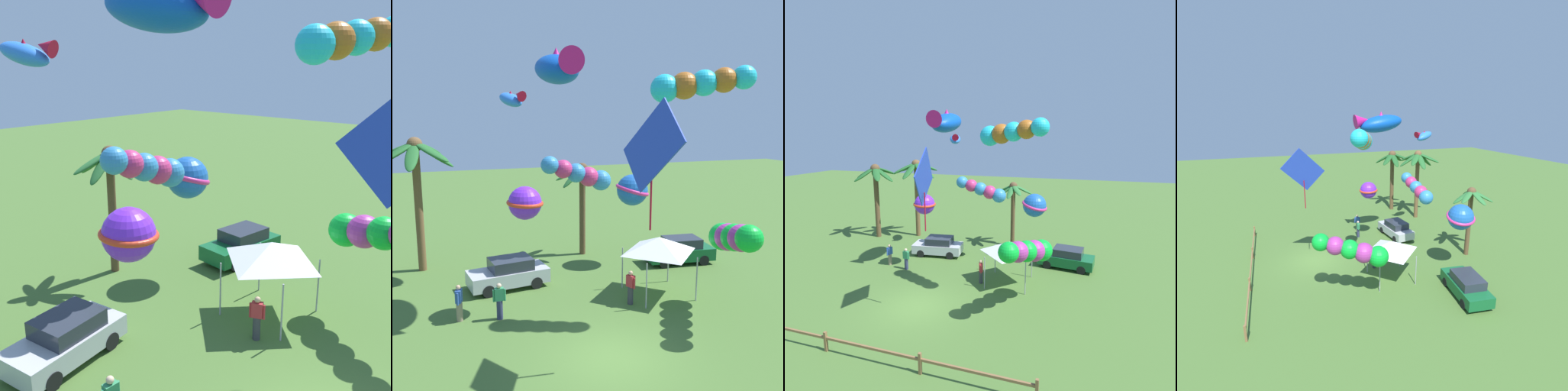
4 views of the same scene
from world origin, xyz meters
TOP-DOWN VIEW (x-y plane):
  - palm_tree_2 at (3.04, 11.89)m, footprint 3.35×3.12m
  - parked_car_0 at (-2.27, 7.88)m, footprint 4.09×2.21m
  - parked_car_1 at (7.85, 8.35)m, footprint 4.08×2.18m
  - spectator_1 at (2.61, 3.97)m, footprint 0.35×0.52m
  - festival_tent at (4.36, 4.59)m, footprint 2.86×2.86m
  - kite_fish_0 at (-0.32, 5.35)m, footprint 1.76×3.95m
  - kite_fish_2 at (-1.49, 9.93)m, footprint 1.50×2.15m
  - kite_tube_3 at (1.51, 7.94)m, footprint 3.82×1.27m
  - kite_tube_4 at (4.78, 2.43)m, footprint 4.04×2.22m
  - kite_tube_5 at (6.09, 1.44)m, footprint 2.39×4.33m
  - kite_ball_6 at (-1.94, 5.07)m, footprint 2.25×2.25m
  - kite_ball_7 at (5.24, 9.44)m, footprint 2.40×2.41m

SIDE VIEW (x-z plane):
  - parked_car_0 at x=-2.27m, z-range 0.00..1.51m
  - parked_car_1 at x=7.85m, z-range 0.00..1.51m
  - spectator_1 at x=2.61m, z-range 0.02..1.61m
  - festival_tent at x=4.36m, z-range 1.04..3.89m
  - kite_tube_5 at x=6.09m, z-range 2.49..4.50m
  - kite_ball_7 at x=5.24m, z-range 3.41..5.22m
  - palm_tree_2 at x=3.04m, z-range 1.52..7.24m
  - kite_ball_6 at x=-1.94m, z-range 4.11..5.55m
  - kite_tube_3 at x=1.51m, z-range 4.63..6.55m
  - kite_fish_2 at x=-1.49m, z-range 8.84..9.92m
  - kite_tube_4 at x=4.78m, z-range 9.04..10.54m
  - kite_fish_0 at x=-0.32m, z-range 9.65..11.42m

